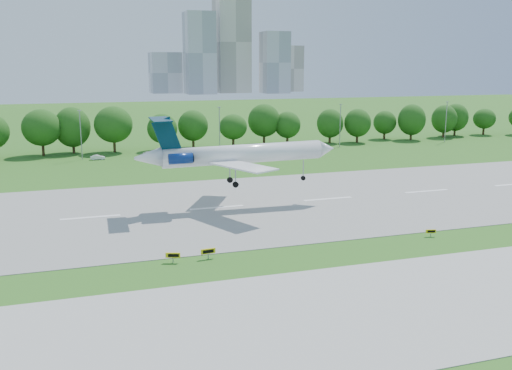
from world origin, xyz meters
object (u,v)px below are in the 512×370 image
at_px(airliner, 233,154).
at_px(taxi_sign_left, 173,255).
at_px(service_vehicle_b, 150,153).
at_px(service_vehicle_a, 98,157).

bearing_deg(airliner, taxi_sign_left, -118.86).
bearing_deg(service_vehicle_b, taxi_sign_left, 171.29).
distance_m(taxi_sign_left, service_vehicle_b, 82.97).
distance_m(airliner, service_vehicle_b, 59.48).
bearing_deg(taxi_sign_left, airliner, 78.07).
bearing_deg(service_vehicle_b, airliner, -177.16).
bearing_deg(service_vehicle_a, airliner, -161.67).
bearing_deg(taxi_sign_left, service_vehicle_a, 112.25).
height_order(airliner, taxi_sign_left, airliner).
xyz_separation_m(airliner, service_vehicle_a, (-19.23, 55.77, -8.31)).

